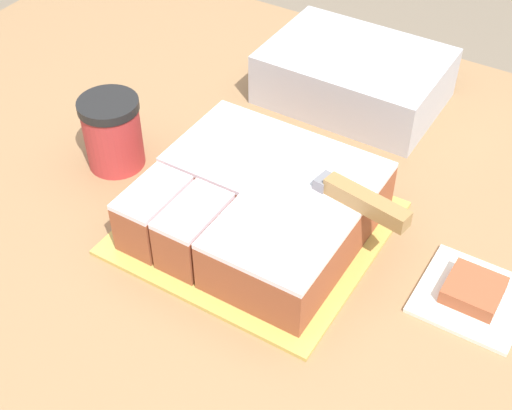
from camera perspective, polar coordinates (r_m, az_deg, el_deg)
countertop at (r=1.36m, az=-1.71°, el=-15.27°), size 1.40×1.10×0.96m
cake_board at (r=0.95m, az=0.00°, el=-1.82°), size 0.32×0.30×0.01m
cake at (r=0.93m, az=0.18°, el=0.02°), size 0.28×0.26×0.08m
knife at (r=0.88m, az=7.27°, el=0.95°), size 0.28×0.07×0.02m
coffee_cup at (r=1.05m, az=-11.54°, el=5.59°), size 0.09×0.09×0.11m
paper_napkin at (r=0.91m, az=16.85°, el=-7.05°), size 0.13×0.13×0.01m
brownie at (r=0.90m, az=17.01°, el=-6.51°), size 0.07×0.07×0.02m
storage_box at (r=1.18m, az=7.85°, el=10.16°), size 0.28×0.20×0.09m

